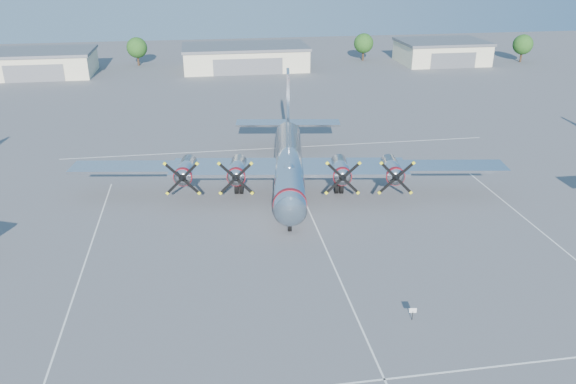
{
  "coord_description": "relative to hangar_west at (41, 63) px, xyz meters",
  "views": [
    {
      "loc": [
        -10.76,
        -49.48,
        26.03
      ],
      "look_at": [
        -2.59,
        2.16,
        3.2
      ],
      "focal_mm": 35.0,
      "sensor_mm": 36.0,
      "label": 1
    }
  ],
  "objects": [
    {
      "name": "main_bomber_b29",
      "position": [
        43.93,
        -70.84,
        -2.71
      ],
      "size": [
        53.26,
        40.3,
        10.8
      ],
      "primitive_type": null,
      "rotation": [
        0.0,
        0.0,
        -0.15
      ],
      "color": "silver",
      "rests_on": "ground"
    },
    {
      "name": "info_placard",
      "position": [
        49.09,
        -98.1,
        -1.97
      ],
      "size": [
        0.55,
        0.13,
        1.06
      ],
      "rotation": [
        0.0,
        0.0,
        -0.17
      ],
      "color": "black",
      "rests_on": "ground"
    },
    {
      "name": "hangar_west",
      "position": [
        0.0,
        0.0,
        0.0
      ],
      "size": [
        22.6,
        14.6,
        5.4
      ],
      "color": "beige",
      "rests_on": "ground"
    },
    {
      "name": "hangar_center",
      "position": [
        45.0,
        -0.0,
        -0.0
      ],
      "size": [
        28.6,
        14.6,
        5.4
      ],
      "color": "beige",
      "rests_on": "ground"
    },
    {
      "name": "tree_east",
      "position": [
        75.0,
        6.04,
        1.51
      ],
      "size": [
        4.8,
        4.8,
        6.64
      ],
      "color": "#382619",
      "rests_on": "ground"
    },
    {
      "name": "tree_far_east",
      "position": [
        113.0,
        -1.96,
        1.51
      ],
      "size": [
        4.8,
        4.8,
        6.64
      ],
      "color": "#382619",
      "rests_on": "ground"
    },
    {
      "name": "ground",
      "position": [
        45.0,
        -81.96,
        -2.71
      ],
      "size": [
        260.0,
        260.0,
        0.0
      ],
      "primitive_type": "plane",
      "color": "#58585B",
      "rests_on": "ground"
    },
    {
      "name": "hangar_east",
      "position": [
        93.0,
        0.0,
        0.0
      ],
      "size": [
        20.6,
        14.6,
        5.4
      ],
      "color": "beige",
      "rests_on": "ground"
    },
    {
      "name": "tree_west",
      "position": [
        20.0,
        8.04,
        1.51
      ],
      "size": [
        4.8,
        4.8,
        6.64
      ],
      "color": "#382619",
      "rests_on": "ground"
    },
    {
      "name": "parking_lines",
      "position": [
        45.0,
        -83.71,
        -2.71
      ],
      "size": [
        60.0,
        50.08,
        0.01
      ],
      "color": "silver",
      "rests_on": "ground"
    }
  ]
}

